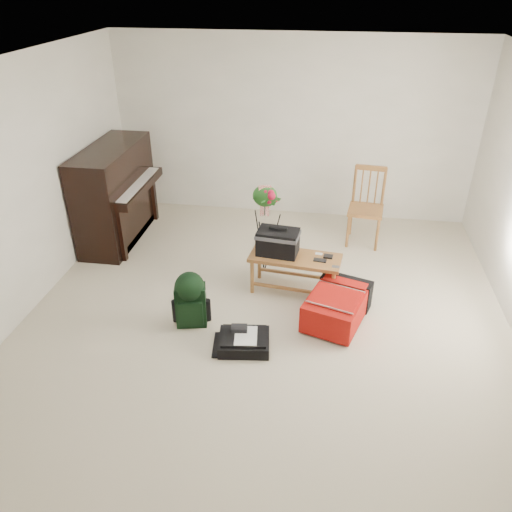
% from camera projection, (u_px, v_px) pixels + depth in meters
% --- Properties ---
extents(floor, '(5.00, 5.50, 0.01)m').
position_uv_depth(floor, '(264.00, 322.00, 5.17)').
color(floor, '#C3B29D').
rests_on(floor, ground).
extents(ceiling, '(5.00, 5.50, 0.01)m').
position_uv_depth(ceiling, '(267.00, 69.00, 3.92)').
color(ceiling, white).
rests_on(ceiling, wall_back).
extents(wall_back, '(5.00, 0.04, 2.50)m').
position_uv_depth(wall_back, '(292.00, 129.00, 6.90)').
color(wall_back, white).
rests_on(wall_back, floor).
extents(wall_left, '(0.04, 5.50, 2.50)m').
position_uv_depth(wall_left, '(13.00, 196.00, 4.88)').
color(wall_left, white).
rests_on(wall_left, floor).
extents(piano, '(0.71, 1.50, 1.25)m').
position_uv_depth(piano, '(116.00, 196.00, 6.53)').
color(piano, black).
rests_on(piano, floor).
extents(bench, '(1.03, 0.51, 0.77)m').
position_uv_depth(bench, '(283.00, 247.00, 5.44)').
color(bench, '#9B5B32').
rests_on(bench, floor).
extents(dining_chair, '(0.48, 0.48, 1.01)m').
position_uv_depth(dining_chair, '(366.00, 207.00, 6.47)').
color(dining_chair, '#9B5B32').
rests_on(dining_chair, floor).
extents(red_suitcase, '(0.73, 0.91, 0.33)m').
position_uv_depth(red_suitcase, '(337.00, 303.00, 5.17)').
color(red_suitcase, '#B91A07').
rests_on(red_suitcase, floor).
extents(black_duffel, '(0.53, 0.44, 0.20)m').
position_uv_depth(black_duffel, '(244.00, 341.00, 4.80)').
color(black_duffel, black).
rests_on(black_duffel, floor).
extents(green_backpack, '(0.34, 0.31, 0.60)m').
position_uv_depth(green_backpack, '(190.00, 297.00, 4.99)').
color(green_backpack, black).
rests_on(green_backpack, floor).
extents(flower_stand, '(0.45, 0.45, 1.14)m').
position_uv_depth(flower_stand, '(265.00, 230.00, 5.76)').
color(flower_stand, black).
rests_on(flower_stand, floor).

